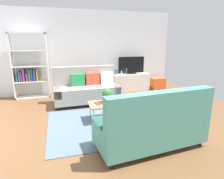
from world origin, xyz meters
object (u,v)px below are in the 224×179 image
object	(u,v)px
couch_beige	(87,88)
tv_console	(131,82)
tv	(131,66)
vase_0	(116,72)
bottle_0	(121,73)
potted_plant	(107,95)
storage_trunk	(157,83)
bottle_1	(124,71)
bottle_2	(126,71)
coffee_table	(112,104)
couch_green	(151,125)
table_book_0	(100,103)
bookshelf	(30,69)

from	to	relation	value
couch_beige	tv_console	xyz separation A→B (m)	(1.86, 1.07, -0.13)
tv	vase_0	size ratio (longest dim) A/B	5.37
tv	bottle_0	world-z (taller)	tv
potted_plant	vase_0	size ratio (longest dim) A/B	1.82
storage_trunk	bottle_1	bearing A→B (deg)	177.53
bottle_2	vase_0	bearing A→B (deg)	166.86
tv_console	storage_trunk	size ratio (longest dim) A/B	2.69
coffee_table	tv	bearing A→B (deg)	59.26
couch_green	vase_0	size ratio (longest dim) A/B	10.56
table_book_0	bottle_0	distance (m)	2.80
potted_plant	bottle_0	size ratio (longest dim) A/B	2.39
tv	bottle_1	size ratio (longest dim) A/B	4.45
tv	coffee_table	bearing A→B (deg)	-120.74
storage_trunk	table_book_0	size ratio (longest dim) A/B	2.17
bookshelf	coffee_table	bearing A→B (deg)	-50.67
bookshelf	tv_console	bearing A→B (deg)	-0.32
storage_trunk	table_book_0	xyz separation A→B (m)	(-2.86, -2.36, 0.21)
couch_green	tv_console	world-z (taller)	couch_green
tv_console	tv	bearing A→B (deg)	-90.00
couch_beige	couch_green	bearing A→B (deg)	101.95
tv_console	vase_0	xyz separation A→B (m)	(-0.58, 0.05, 0.41)
couch_beige	vase_0	bearing A→B (deg)	-140.36
vase_0	bottle_0	distance (m)	0.21
potted_plant	bottle_2	distance (m)	2.77
couch_beige	storage_trunk	distance (m)	3.12
table_book_0	bottle_2	xyz separation A→B (m)	(1.57, 2.42, 0.32)
tv	table_book_0	distance (m)	3.06
bookshelf	bottle_2	size ratio (longest dim) A/B	9.03
tv_console	bottle_2	bearing A→B (deg)	-168.38
couch_green	bottle_1	xyz separation A→B (m)	(0.89, 3.87, 0.31)
vase_0	bottle_2	size ratio (longest dim) A/B	0.80
couch_beige	coffee_table	xyz separation A→B (m)	(0.39, -1.42, -0.06)
couch_beige	bottle_0	distance (m)	1.81
coffee_table	vase_0	bearing A→B (deg)	70.70
potted_plant	bottle_1	world-z (taller)	bottle_1
tv	potted_plant	world-z (taller)	tv
vase_0	bottle_0	world-z (taller)	vase_0
tv	bookshelf	world-z (taller)	bookshelf
coffee_table	table_book_0	bearing A→B (deg)	174.21
potted_plant	vase_0	xyz separation A→B (m)	(0.99, 2.49, 0.13)
storage_trunk	couch_beige	bearing A→B (deg)	-161.86
potted_plant	table_book_0	bearing A→B (deg)	-172.16
coffee_table	bottle_1	xyz separation A→B (m)	(1.18, 2.45, 0.36)
coffee_table	bottle_2	world-z (taller)	bottle_2
vase_0	bottle_0	bearing A→B (deg)	-25.38
coffee_table	bottle_1	distance (m)	2.74
tv_console	bottle_1	bearing A→B (deg)	-172.22
tv_console	tv	distance (m)	0.63
couch_beige	tv_console	world-z (taller)	couch_beige
couch_green	table_book_0	bearing A→B (deg)	106.85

